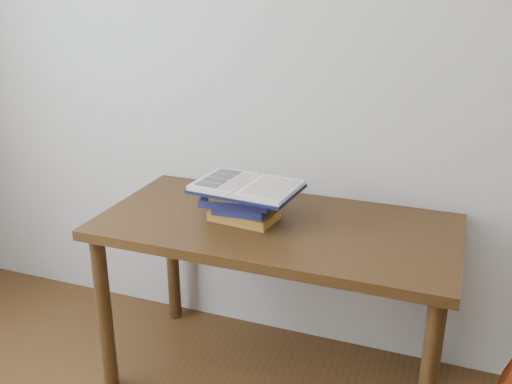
% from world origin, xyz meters
% --- Properties ---
extents(desk, '(1.37, 0.69, 0.73)m').
position_xyz_m(desk, '(0.10, 1.38, 0.64)').
color(desk, '#422D10').
rests_on(desk, ground).
extents(book_stack, '(0.30, 0.20, 0.13)m').
position_xyz_m(book_stack, '(-0.04, 1.36, 0.80)').
color(book_stack, '#9D5923').
rests_on(book_stack, desk).
extents(open_book, '(0.41, 0.30, 0.03)m').
position_xyz_m(open_book, '(-0.01, 1.35, 0.88)').
color(open_book, black).
rests_on(open_book, book_stack).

